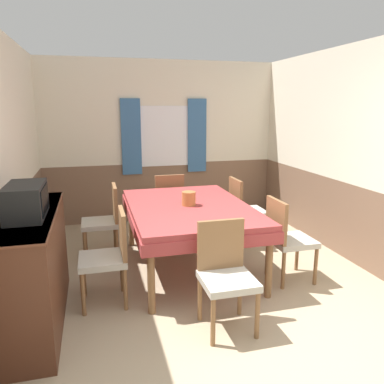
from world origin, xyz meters
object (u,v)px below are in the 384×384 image
at_px(chair_left_far, 105,218).
at_px(chair_head_window, 168,201).
at_px(chair_left_near, 110,253).
at_px(sideboard, 33,268).
at_px(chair_head_near, 225,271).
at_px(dining_table, 189,213).
at_px(vase, 189,199).
at_px(tv, 26,201).
at_px(chair_right_far, 244,208).
at_px(chair_right_near, 286,236).

xyz_separation_m(chair_left_far, chair_head_window, (0.94, 0.66, 0.00)).
height_order(chair_left_near, sideboard, sideboard).
xyz_separation_m(chair_head_near, sideboard, (-1.59, 0.47, 0.01)).
bearing_deg(dining_table, chair_head_window, 90.00).
relative_size(chair_head_window, vase, 5.80).
xyz_separation_m(dining_table, sideboard, (-1.59, -0.78, -0.16)).
relative_size(chair_head_near, chair_head_window, 1.00).
xyz_separation_m(chair_left_near, tv, (-0.64, -0.30, 0.63)).
xyz_separation_m(chair_right_far, tv, (-2.51, -1.49, 0.63)).
bearing_deg(tv, chair_head_window, 53.78).
xyz_separation_m(chair_left_near, chair_left_far, (0.00, 1.19, 0.00)).
bearing_deg(chair_head_near, vase, -89.72).
height_order(dining_table, chair_left_far, chair_left_far).
bearing_deg(chair_head_window, chair_left_near, -116.92).
xyz_separation_m(chair_left_far, sideboard, (-0.65, -1.37, 0.01)).
xyz_separation_m(chair_right_far, chair_head_near, (-0.94, -1.84, 0.00)).
bearing_deg(chair_head_near, chair_head_window, -90.00).
height_order(chair_left_near, chair_left_far, same).
xyz_separation_m(chair_left_far, vase, (0.93, -0.61, 0.34)).
bearing_deg(dining_table, sideboard, -153.82).
xyz_separation_m(chair_head_window, sideboard, (-1.59, -2.03, 0.01)).
bearing_deg(tv, vase, 29.35).
xyz_separation_m(dining_table, tv, (-1.57, -0.90, 0.47)).
height_order(dining_table, chair_head_near, chair_head_near).
relative_size(chair_left_near, chair_head_window, 1.00).
height_order(chair_left_far, chair_head_window, same).
bearing_deg(tv, dining_table, 29.69).
bearing_deg(sideboard, chair_right_near, 4.26).
xyz_separation_m(chair_head_window, chair_right_near, (0.94, -1.84, 0.00)).
distance_m(chair_right_far, vase, 1.17).
distance_m(chair_right_far, tv, 2.98).
bearing_deg(chair_right_far, sideboard, -61.43).
xyz_separation_m(chair_left_far, chair_right_near, (1.87, -1.19, 0.00)).
relative_size(chair_left_near, chair_left_far, 1.00).
bearing_deg(chair_right_near, chair_left_far, -122.37).
xyz_separation_m(dining_table, chair_head_window, (-0.00, 1.25, -0.16)).
relative_size(chair_left_far, vase, 5.80).
distance_m(dining_table, chair_left_far, 1.12).
xyz_separation_m(chair_head_near, chair_right_near, (0.94, 0.66, 0.00)).
distance_m(chair_right_far, chair_head_window, 1.14).
xyz_separation_m(chair_left_near, chair_head_window, (0.94, 1.84, 0.00)).
bearing_deg(chair_head_window, chair_left_far, -144.95).
bearing_deg(chair_head_near, chair_right_near, -144.95).
relative_size(chair_left_near, chair_head_near, 1.00).
relative_size(chair_head_near, sideboard, 0.58).
bearing_deg(tv, chair_left_far, 66.88).
relative_size(chair_right_far, chair_left_far, 1.00).
xyz_separation_m(tv, vase, (1.56, 0.88, -0.29)).
relative_size(dining_table, tv, 3.81).
relative_size(dining_table, vase, 12.55).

